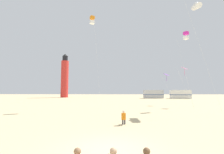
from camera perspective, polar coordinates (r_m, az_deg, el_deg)
The scene contains 10 objects.
ground at distance 8.16m, azimuth -0.98°, elevation -24.24°, with size 200.00×200.00×0.00m, color #D3BC8C.
kite_flyer_standing at distance 13.39m, azimuth 4.09°, elevation -13.75°, with size 0.35×0.52×1.16m.
kite_box_orange at distance 26.00m, azimuth -6.90°, elevation 19.03°, with size 1.71×1.75×13.76m.
kite_diamond_rainbow at distance 29.24m, azimuth 23.96°, elevation 2.40°, with size 2.20×2.12×6.53m.
kite_tube_white at distance 25.07m, azimuth 27.32°, elevation 21.07°, with size 3.40×3.32×14.10m.
kite_box_magenta at distance 27.49m, azimuth 24.39°, elevation 12.98°, with size 1.96×1.96×11.46m.
kite_diamond_violet at distance 32.33m, azimuth 18.48°, elevation 0.47°, with size 2.59×1.97×5.87m.
lighthouse_distant at distance 65.31m, azimuth -16.16°, elevation 0.05°, with size 2.80×2.80×16.80m.
rv_van_silver at distance 57.33m, azimuth 14.20°, elevation -5.82°, with size 6.58×2.77×2.80m.
rv_van_white at distance 58.15m, azimuth 22.70°, elevation -5.59°, with size 6.58×2.76×2.80m.
Camera 1 is at (0.40, -7.68, 2.74)m, focal length 26.24 mm.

